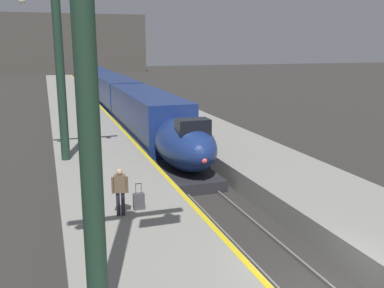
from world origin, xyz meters
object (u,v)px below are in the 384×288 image
station_column_mid (59,55)px  passenger_near_edge (120,188)px  rolling_suitcase (139,201)px  passenger_mid_platform (86,134)px  highspeed_train_main (114,93)px  station_column_near (87,37)px

station_column_mid → passenger_near_edge: (1.44, -8.42, -4.32)m
rolling_suitcase → passenger_mid_platform: bearing=95.8°
passenger_mid_platform → rolling_suitcase: size_ratio=1.72×
station_column_mid → rolling_suitcase: 9.73m
highspeed_train_main → station_column_near: bearing=-99.0°
highspeed_train_main → passenger_near_edge: size_ratio=33.28×
station_column_near → rolling_suitcase: size_ratio=9.97×
rolling_suitcase → highspeed_train_main: bearing=83.1°
highspeed_train_main → station_column_mid: 23.83m
station_column_mid → rolling_suitcase: station_column_mid is taller
passenger_near_edge → rolling_suitcase: 1.05m
station_column_near → passenger_mid_platform: station_column_near is taller
highspeed_train_main → passenger_near_edge: 31.41m
passenger_near_edge → passenger_mid_platform: 9.83m
passenger_near_edge → passenger_mid_platform: (-0.25, 9.82, 0.00)m
station_column_near → passenger_mid_platform: 16.50m
station_column_mid → rolling_suitcase: size_ratio=8.95×
passenger_near_edge → rolling_suitcase: (0.71, 0.36, -0.69)m
station_column_mid → rolling_suitcase: bearing=-75.0°
station_column_near → passenger_near_edge: 7.82m
highspeed_train_main → passenger_near_edge: highspeed_train_main is taller
highspeed_train_main → station_column_mid: bearing=-104.6°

